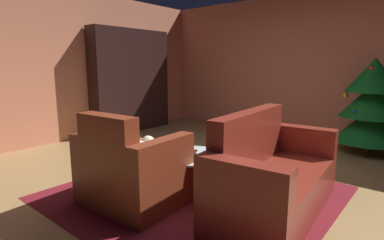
{
  "coord_description": "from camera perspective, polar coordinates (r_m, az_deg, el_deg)",
  "views": [
    {
      "loc": [
        2.0,
        -2.84,
        1.36
      ],
      "look_at": [
        -0.23,
        -0.14,
        0.72
      ],
      "focal_mm": 28.46,
      "sensor_mm": 36.0,
      "label": 1
    }
  ],
  "objects": [
    {
      "name": "bottle_on_table",
      "position": [
        3.27,
        3.21,
        -4.52
      ],
      "size": [
        0.07,
        0.07,
        0.3
      ],
      "color": "#602812",
      "rests_on": "coffee_table"
    },
    {
      "name": "wall_back",
      "position": [
        6.18,
        20.98,
        9.44
      ],
      "size": [
        6.43,
        0.06,
        2.67
      ],
      "primitive_type": "cube",
      "color": "#D87E5A",
      "rests_on": "ground"
    },
    {
      "name": "decorated_tree",
      "position": [
        5.42,
        30.58,
        2.53
      ],
      "size": [
        1.01,
        1.01,
        1.46
      ],
      "color": "brown",
      "rests_on": "ground"
    },
    {
      "name": "wall_left",
      "position": [
        5.91,
        -22.11,
        9.36
      ],
      "size": [
        0.06,
        6.09,
        2.67
      ],
      "primitive_type": "cube",
      "color": "#D87E5A",
      "rests_on": "ground"
    },
    {
      "name": "armchair_red",
      "position": [
        3.06,
        -11.37,
        -9.42
      ],
      "size": [
        0.98,
        0.81,
        0.92
      ],
      "color": "maroon",
      "rests_on": "ground"
    },
    {
      "name": "coffee_table",
      "position": [
        3.3,
        -0.36,
        -7.07
      ],
      "size": [
        0.74,
        0.74,
        0.4
      ],
      "color": "black",
      "rests_on": "ground"
    },
    {
      "name": "bookshelf_unit",
      "position": [
        6.46,
        -10.5,
        7.05
      ],
      "size": [
        0.34,
        1.79,
        2.06
      ],
      "color": "black",
      "rests_on": "ground"
    },
    {
      "name": "couch_red",
      "position": [
        2.98,
        14.69,
        -10.48
      ],
      "size": [
        0.85,
        1.71,
        0.93
      ],
      "color": "maroon",
      "rests_on": "ground"
    },
    {
      "name": "book_stack_on_table",
      "position": [
        3.27,
        -1.06,
        -6.1
      ],
      "size": [
        0.21,
        0.17,
        0.06
      ],
      "color": "gray",
      "rests_on": "coffee_table"
    },
    {
      "name": "area_rug",
      "position": [
        3.36,
        0.71,
        -13.42
      ],
      "size": [
        2.65,
        2.55,
        0.01
      ],
      "primitive_type": "cube",
      "color": "maroon",
      "rests_on": "ground"
    },
    {
      "name": "ground_plane",
      "position": [
        3.72,
        4.15,
        -11.05
      ],
      "size": [
        7.58,
        7.58,
        0.0
      ],
      "primitive_type": "plane",
      "color": "olive"
    }
  ]
}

